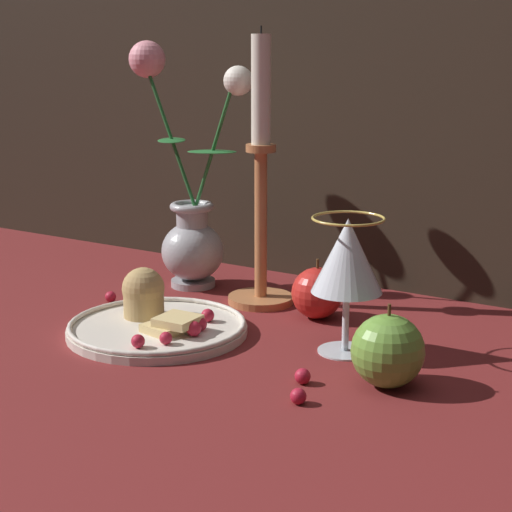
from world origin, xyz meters
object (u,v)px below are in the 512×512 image
object	(u,v)px
vase	(189,210)
candlestick	(261,196)
apple_beside_vase	(388,351)
apple_near_glass	(317,293)
plate_with_pastries	(155,320)
wine_glass	(347,260)

from	to	relation	value
vase	candlestick	distance (m)	0.14
apple_beside_vase	apple_near_glass	world-z (taller)	apple_beside_vase
plate_with_pastries	apple_beside_vase	distance (m)	0.31
wine_glass	candlestick	size ratio (longest dim) A/B	0.43
wine_glass	apple_beside_vase	xyz separation A→B (m)	(0.08, -0.07, -0.07)
vase	candlestick	bearing A→B (deg)	-8.68
plate_with_pastries	apple_near_glass	world-z (taller)	apple_near_glass
apple_near_glass	vase	bearing A→B (deg)	170.54
vase	apple_near_glass	size ratio (longest dim) A/B	4.46
vase	apple_near_glass	world-z (taller)	vase
plate_with_pastries	candlestick	distance (m)	0.22
plate_with_pastries	apple_beside_vase	bearing A→B (deg)	-1.34
vase	wine_glass	bearing A→B (deg)	-22.64
candlestick	plate_with_pastries	bearing A→B (deg)	-104.46
wine_glass	apple_beside_vase	size ratio (longest dim) A/B	1.79
vase	apple_near_glass	bearing A→B (deg)	-9.46
vase	wine_glass	size ratio (longest dim) A/B	2.22
vase	plate_with_pastries	bearing A→B (deg)	-65.12
apple_near_glass	plate_with_pastries	bearing A→B (deg)	-132.24
candlestick	apple_beside_vase	distance (m)	0.34
candlestick	apple_beside_vase	world-z (taller)	candlestick
plate_with_pastries	vase	bearing A→B (deg)	114.88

